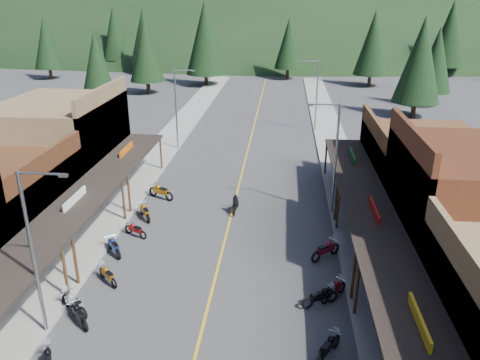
% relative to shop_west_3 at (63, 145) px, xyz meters
% --- Properties ---
extents(ground, '(220.00, 220.00, 0.00)m').
position_rel_shop_west_3_xyz_m(ground, '(13.78, -11.30, -3.52)').
color(ground, '#38383A').
rests_on(ground, ground).
extents(centerline, '(0.15, 90.00, 0.01)m').
position_rel_shop_west_3_xyz_m(centerline, '(13.78, 8.70, -3.51)').
color(centerline, gold).
rests_on(centerline, ground).
extents(sidewalk_west, '(3.40, 94.00, 0.15)m').
position_rel_shop_west_3_xyz_m(sidewalk_west, '(5.08, 8.70, -3.44)').
color(sidewalk_west, gray).
rests_on(sidewalk_west, ground).
extents(sidewalk_east, '(3.40, 94.00, 0.15)m').
position_rel_shop_west_3_xyz_m(sidewalk_east, '(22.48, 8.70, -3.44)').
color(sidewalk_east, gray).
rests_on(sidewalk_east, ground).
extents(shop_west_3, '(10.90, 10.20, 8.20)m').
position_rel_shop_west_3_xyz_m(shop_west_3, '(0.00, 0.00, 0.00)').
color(shop_west_3, brown).
rests_on(shop_west_3, ground).
extents(shop_east_2, '(10.90, 9.00, 8.20)m').
position_rel_shop_west_3_xyz_m(shop_east_2, '(27.57, -9.60, -0.00)').
color(shop_east_2, '#562B19').
rests_on(shop_east_2, ground).
extents(shop_east_3, '(10.90, 10.20, 6.20)m').
position_rel_shop_west_3_xyz_m(shop_east_3, '(27.54, 0.00, -0.99)').
color(shop_east_3, '#4C2D16').
rests_on(shop_east_3, ground).
extents(streetlight_0, '(2.16, 0.18, 8.00)m').
position_rel_shop_west_3_xyz_m(streetlight_0, '(6.83, -17.30, 0.94)').
color(streetlight_0, gray).
rests_on(streetlight_0, ground).
extents(streetlight_1, '(2.16, 0.18, 8.00)m').
position_rel_shop_west_3_xyz_m(streetlight_1, '(6.83, 10.70, 0.94)').
color(streetlight_1, gray).
rests_on(streetlight_1, ground).
extents(streetlight_2, '(2.16, 0.18, 8.00)m').
position_rel_shop_west_3_xyz_m(streetlight_2, '(20.74, -3.30, 0.94)').
color(streetlight_2, gray).
rests_on(streetlight_2, ground).
extents(streetlight_3, '(2.16, 0.18, 8.00)m').
position_rel_shop_west_3_xyz_m(streetlight_3, '(20.74, 18.70, 0.94)').
color(streetlight_3, gray).
rests_on(streetlight_3, ground).
extents(ridge_hill, '(310.00, 140.00, 60.00)m').
position_rel_shop_west_3_xyz_m(ridge_hill, '(13.78, 123.70, -3.52)').
color(ridge_hill, black).
rests_on(ridge_hill, ground).
extents(pine_0, '(5.04, 5.04, 11.00)m').
position_rel_shop_west_3_xyz_m(pine_0, '(-26.22, 50.70, 2.96)').
color(pine_0, black).
rests_on(pine_0, ground).
extents(pine_1, '(5.88, 5.88, 12.50)m').
position_rel_shop_west_3_xyz_m(pine_1, '(-10.22, 58.70, 3.72)').
color(pine_1, black).
rests_on(pine_1, ground).
extents(pine_2, '(6.72, 6.72, 14.00)m').
position_rel_shop_west_3_xyz_m(pine_2, '(3.78, 46.70, 4.47)').
color(pine_2, black).
rests_on(pine_2, ground).
extents(pine_3, '(5.04, 5.04, 11.00)m').
position_rel_shop_west_3_xyz_m(pine_3, '(17.78, 54.70, 2.96)').
color(pine_3, black).
rests_on(pine_3, ground).
extents(pine_4, '(5.88, 5.88, 12.50)m').
position_rel_shop_west_3_xyz_m(pine_4, '(31.78, 48.70, 3.72)').
color(pine_4, black).
rests_on(pine_4, ground).
extents(pine_5, '(6.72, 6.72, 14.00)m').
position_rel_shop_west_3_xyz_m(pine_5, '(47.78, 60.70, 4.47)').
color(pine_5, black).
rests_on(pine_5, ground).
extents(pine_7, '(5.88, 5.88, 12.50)m').
position_rel_shop_west_3_xyz_m(pine_7, '(-18.22, 64.70, 3.72)').
color(pine_7, black).
rests_on(pine_7, ground).
extents(pine_8, '(4.48, 4.48, 10.00)m').
position_rel_shop_west_3_xyz_m(pine_8, '(-8.22, 28.70, 2.46)').
color(pine_8, black).
rests_on(pine_8, ground).
extents(pine_9, '(4.93, 4.93, 10.80)m').
position_rel_shop_west_3_xyz_m(pine_9, '(37.78, 33.70, 2.86)').
color(pine_9, black).
rests_on(pine_9, ground).
extents(pine_10, '(5.38, 5.38, 11.60)m').
position_rel_shop_west_3_xyz_m(pine_10, '(-4.22, 38.70, 3.27)').
color(pine_10, black).
rests_on(pine_10, ground).
extents(pine_11, '(5.82, 5.82, 12.40)m').
position_rel_shop_west_3_xyz_m(pine_11, '(33.78, 26.70, 3.67)').
color(pine_11, black).
rests_on(pine_11, ground).
extents(bike_west_4, '(1.46, 1.95, 1.08)m').
position_rel_shop_west_3_xyz_m(bike_west_4, '(7.92, -19.52, -2.98)').
color(bike_west_4, black).
rests_on(bike_west_4, ground).
extents(bike_west_5, '(1.82, 1.84, 1.11)m').
position_rel_shop_west_3_xyz_m(bike_west_5, '(7.94, -16.54, -2.96)').
color(bike_west_5, black).
rests_on(bike_west_5, ground).
extents(bike_west_6, '(2.09, 1.74, 1.18)m').
position_rel_shop_west_3_xyz_m(bike_west_6, '(7.36, -15.77, -2.93)').
color(bike_west_6, '#A6A7AC').
rests_on(bike_west_6, ground).
extents(bike_west_7, '(1.78, 1.73, 1.07)m').
position_rel_shop_west_3_xyz_m(bike_west_7, '(8.09, -13.12, -2.99)').
color(bike_west_7, '#9A500B').
rests_on(bike_west_7, ground).
extents(bike_west_8, '(1.81, 2.04, 1.18)m').
position_rel_shop_west_3_xyz_m(bike_west_8, '(7.38, -10.13, -2.93)').
color(bike_west_8, navy).
rests_on(bike_west_8, ground).
extents(bike_west_9, '(1.93, 1.46, 1.07)m').
position_rel_shop_west_3_xyz_m(bike_west_9, '(8.00, -7.86, -2.99)').
color(bike_west_9, maroon).
rests_on(bike_west_9, ground).
extents(bike_west_10, '(1.72, 2.18, 1.21)m').
position_rel_shop_west_3_xyz_m(bike_west_10, '(7.88, -5.27, -2.91)').
color(bike_west_10, '#A4670B').
rests_on(bike_west_10, ground).
extents(bike_west_11, '(2.41, 1.77, 1.32)m').
position_rel_shop_west_3_xyz_m(bike_west_11, '(8.11, -1.76, -2.86)').
color(bike_west_11, '#985C0A').
rests_on(bike_west_11, ground).
extents(bike_east_5, '(1.62, 2.00, 1.12)m').
position_rel_shop_west_3_xyz_m(bike_east_5, '(19.47, -17.65, -2.96)').
color(bike_east_5, black).
rests_on(bike_east_5, ground).
extents(bike_east_6, '(2.07, 1.51, 1.14)m').
position_rel_shop_west_3_xyz_m(bike_east_6, '(19.36, -14.07, -2.95)').
color(bike_east_6, black).
rests_on(bike_east_6, ground).
extents(bike_east_7, '(1.75, 1.86, 1.10)m').
position_rel_shop_west_3_xyz_m(bike_east_7, '(20.09, -13.38, -2.97)').
color(bike_east_7, maroon).
rests_on(bike_east_7, ground).
extents(bike_east_8, '(2.14, 2.04, 1.27)m').
position_rel_shop_west_3_xyz_m(bike_east_8, '(19.97, -9.46, -2.89)').
color(bike_east_8, maroon).
rests_on(bike_east_8, ground).
extents(rider_on_bike, '(0.79, 1.94, 1.44)m').
position_rel_shop_west_3_xyz_m(rider_on_bike, '(14.04, -3.60, -2.94)').
color(rider_on_bike, black).
rests_on(rider_on_bike, ground).
extents(pedestrian_east_a, '(0.51, 0.67, 1.66)m').
position_rel_shop_west_3_xyz_m(pedestrian_east_a, '(22.39, -11.51, -2.54)').
color(pedestrian_east_a, black).
rests_on(pedestrian_east_a, sidewalk_east).
extents(pedestrian_east_b, '(0.86, 0.83, 1.56)m').
position_rel_shop_west_3_xyz_m(pedestrian_east_b, '(22.32, -0.23, -2.59)').
color(pedestrian_east_b, brown).
rests_on(pedestrian_east_b, sidewalk_east).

